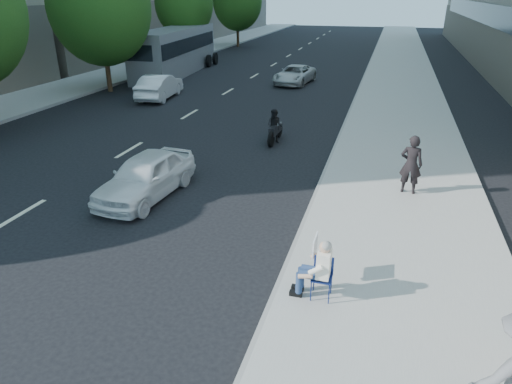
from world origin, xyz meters
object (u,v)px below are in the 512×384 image
(white_sedan_mid, at_px, (160,86))
(white_sedan_far, at_px, (295,75))
(motorcycle, at_px, (275,128))
(bus, at_px, (176,51))
(white_sedan_near, at_px, (146,176))
(pedestrian_woman, at_px, (411,164))
(seated_protester, at_px, (317,265))

(white_sedan_mid, distance_m, white_sedan_far, 9.54)
(motorcycle, distance_m, bus, 18.89)
(white_sedan_near, bearing_deg, motorcycle, 73.90)
(motorcycle, bearing_deg, white_sedan_far, 100.66)
(pedestrian_woman, height_order, white_sedan_near, pedestrian_woman)
(white_sedan_far, bearing_deg, motorcycle, -75.00)
(seated_protester, bearing_deg, pedestrian_woman, 72.51)
(pedestrian_woman, height_order, white_sedan_far, pedestrian_woman)
(pedestrian_woman, bearing_deg, white_sedan_far, -61.21)
(white_sedan_mid, bearing_deg, white_sedan_near, 109.15)
(white_sedan_mid, bearing_deg, bus, -77.52)
(white_sedan_mid, relative_size, bus, 0.35)
(pedestrian_woman, height_order, motorcycle, pedestrian_woman)
(seated_protester, xyz_separation_m, pedestrian_woman, (1.89, 5.99, 0.19))
(seated_protester, height_order, pedestrian_woman, pedestrian_woman)
(white_sedan_mid, bearing_deg, motorcycle, 136.94)
(white_sedan_mid, bearing_deg, seated_protester, 119.53)
(pedestrian_woman, bearing_deg, motorcycle, -32.20)
(pedestrian_woman, relative_size, motorcycle, 0.89)
(white_sedan_far, height_order, motorcycle, motorcycle)
(white_sedan_near, distance_m, white_sedan_far, 19.68)
(white_sedan_far, bearing_deg, bus, 176.60)
(pedestrian_woman, bearing_deg, seated_protester, 78.95)
(white_sedan_far, bearing_deg, pedestrian_woman, -60.77)
(white_sedan_mid, height_order, white_sedan_far, white_sedan_mid)
(white_sedan_near, xyz_separation_m, white_sedan_mid, (-6.11, 12.88, 0.02))
(seated_protester, distance_m, motorcycle, 10.77)
(pedestrian_woman, bearing_deg, white_sedan_near, 22.37)
(white_sedan_mid, bearing_deg, pedestrian_woman, 136.24)
(seated_protester, xyz_separation_m, white_sedan_near, (-5.88, 3.77, -0.19))
(pedestrian_woman, xyz_separation_m, white_sedan_mid, (-13.89, 10.67, -0.36))
(white_sedan_near, height_order, motorcycle, motorcycle)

